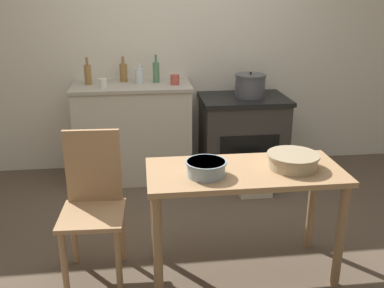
% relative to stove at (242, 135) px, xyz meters
% --- Properties ---
extents(ground_plane, '(14.00, 14.00, 0.00)m').
position_rel_stove_xyz_m(ground_plane, '(-0.62, -1.24, -0.40)').
color(ground_plane, brown).
extents(wall_back, '(8.00, 0.07, 2.55)m').
position_rel_stove_xyz_m(wall_back, '(-0.62, 0.35, 0.87)').
color(wall_back, beige).
rests_on(wall_back, ground_plane).
extents(counter_cabinet, '(1.13, 0.62, 0.95)m').
position_rel_stove_xyz_m(counter_cabinet, '(-1.10, 0.02, 0.07)').
color(counter_cabinet, beige).
rests_on(counter_cabinet, ground_plane).
extents(stove, '(0.86, 0.66, 0.80)m').
position_rel_stove_xyz_m(stove, '(0.00, 0.00, 0.00)').
color(stove, '#38332D').
rests_on(stove, ground_plane).
extents(work_table, '(1.22, 0.55, 0.74)m').
position_rel_stove_xyz_m(work_table, '(-0.39, -1.68, 0.22)').
color(work_table, '#A87F56').
rests_on(work_table, ground_plane).
extents(chair, '(0.42, 0.42, 0.96)m').
position_rel_stove_xyz_m(chair, '(-1.35, -1.54, 0.10)').
color(chair, '#A87F56').
rests_on(chair, ground_plane).
extents(flour_sack, '(0.30, 0.21, 0.35)m').
position_rel_stove_xyz_m(flour_sack, '(-0.00, -0.55, -0.23)').
color(flour_sack, beige).
rests_on(flour_sack, ground_plane).
extents(stock_pot, '(0.31, 0.31, 0.25)m').
position_rel_stove_xyz_m(stock_pot, '(0.06, -0.00, 0.51)').
color(stock_pot, '#4C4C51').
rests_on(stock_pot, stove).
extents(mixing_bowl_large, '(0.33, 0.33, 0.09)m').
position_rel_stove_xyz_m(mixing_bowl_large, '(-0.09, -1.68, 0.39)').
color(mixing_bowl_large, tan).
rests_on(mixing_bowl_large, work_table).
extents(mixing_bowl_small, '(0.25, 0.25, 0.09)m').
position_rel_stove_xyz_m(mixing_bowl_small, '(-0.65, -1.74, 0.39)').
color(mixing_bowl_small, '#93A8B2').
rests_on(mixing_bowl_small, work_table).
extents(bottle_far_left, '(0.06, 0.06, 0.27)m').
position_rel_stove_xyz_m(bottle_far_left, '(-0.86, 0.08, 0.65)').
color(bottle_far_left, '#517F5B').
rests_on(bottle_far_left, counter_cabinet).
extents(bottle_left, '(0.08, 0.08, 0.20)m').
position_rel_stove_xyz_m(bottle_left, '(-1.03, 0.05, 0.63)').
color(bottle_left, silver).
rests_on(bottle_left, counter_cabinet).
extents(bottle_mid_left, '(0.07, 0.07, 0.24)m').
position_rel_stove_xyz_m(bottle_mid_left, '(-1.18, 0.16, 0.64)').
color(bottle_mid_left, olive).
rests_on(bottle_mid_left, counter_cabinet).
extents(bottle_center_left, '(0.07, 0.07, 0.26)m').
position_rel_stove_xyz_m(bottle_center_left, '(-1.51, 0.05, 0.65)').
color(bottle_center_left, olive).
rests_on(bottle_center_left, counter_cabinet).
extents(cup_center, '(0.07, 0.07, 0.08)m').
position_rel_stove_xyz_m(cup_center, '(-1.36, -0.12, 0.59)').
color(cup_center, silver).
rests_on(cup_center, counter_cabinet).
extents(cup_center_right, '(0.08, 0.08, 0.10)m').
position_rel_stove_xyz_m(cup_center_right, '(-0.69, -0.05, 0.60)').
color(cup_center_right, '#B74C42').
rests_on(cup_center_right, counter_cabinet).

